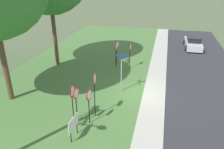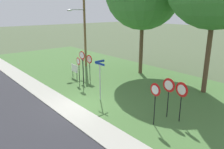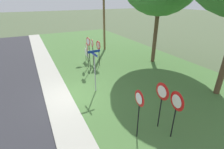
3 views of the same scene
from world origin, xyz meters
name	(u,v)px [view 3 (image 3 of 3)]	position (x,y,z in m)	size (l,w,h in m)	color
ground_plane	(71,96)	(0.00, 0.00, 0.00)	(160.00, 160.00, 0.00)	#4C5B3D
sidewalk_strip	(59,99)	(0.00, -0.80, 0.03)	(44.00, 1.60, 0.06)	#ADAA9E
grass_median	(146,78)	(0.00, 6.00, 0.02)	(44.00, 12.00, 0.04)	#477038
stop_sign_near_left	(87,50)	(-4.17, 2.61, 1.63)	(0.66, 0.12, 2.21)	black
stop_sign_near_right	(92,47)	(-4.48, 3.24, 1.76)	(0.65, 0.11, 2.40)	black
stop_sign_far_left	(89,47)	(-3.40, 2.52, 2.09)	(0.66, 0.12, 2.86)	black
stop_sign_far_center	(99,48)	(-4.07, 3.65, 1.71)	(0.74, 0.11, 2.30)	black
yield_sign_near_left	(139,104)	(4.79, 1.76, 1.83)	(0.71, 0.11, 2.40)	black
yield_sign_near_right	(176,105)	(5.50, 3.13, 1.78)	(0.84, 0.14, 2.34)	black
yield_sign_far_left	(162,95)	(4.72, 3.05, 1.83)	(0.82, 0.10, 2.39)	black
street_name_post	(95,68)	(0.13, 1.65, 1.74)	(0.96, 0.82, 2.84)	#9EA0A8
utility_pole	(103,9)	(-8.69, 6.19, 4.63)	(2.10, 2.16, 8.49)	brown
notice_board	(87,53)	(-5.58, 3.02, 0.87)	(1.10, 0.08, 1.25)	black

